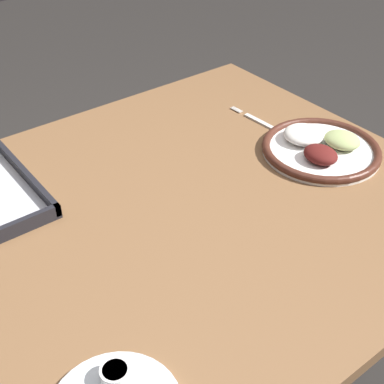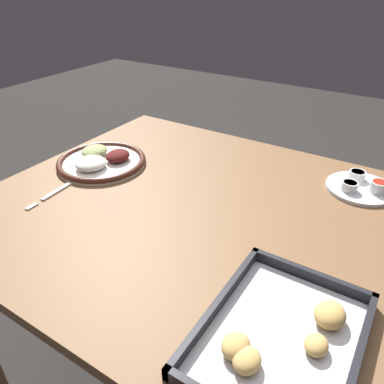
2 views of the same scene
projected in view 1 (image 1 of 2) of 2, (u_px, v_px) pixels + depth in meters
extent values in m
cube|color=brown|center=(188.00, 206.00, 1.13)|extent=(0.96, 1.07, 0.03)
cylinder|color=brown|center=(225.00, 177.00, 1.87)|extent=(0.06, 0.06, 0.73)
cylinder|color=white|center=(321.00, 151.00, 1.27)|extent=(0.28, 0.28, 0.01)
torus|color=#472319|center=(321.00, 149.00, 1.26)|extent=(0.28, 0.28, 0.02)
ellipsoid|color=silver|center=(303.00, 135.00, 1.28)|extent=(0.10, 0.10, 0.03)
ellipsoid|color=#511614|center=(321.00, 154.00, 1.21)|extent=(0.08, 0.07, 0.03)
ellipsoid|color=#9EAD6B|center=(342.00, 140.00, 1.26)|extent=(0.09, 0.08, 0.03)
cube|color=silver|center=(269.00, 126.00, 1.37)|extent=(0.16, 0.02, 0.00)
cylinder|color=silver|center=(238.00, 109.00, 1.44)|extent=(0.04, 0.01, 0.00)
cylinder|color=silver|center=(237.00, 110.00, 1.44)|extent=(0.04, 0.01, 0.00)
cylinder|color=silver|center=(236.00, 110.00, 1.44)|extent=(0.04, 0.01, 0.00)
cylinder|color=silver|center=(235.00, 110.00, 1.43)|extent=(0.04, 0.01, 0.00)
cylinder|color=silver|center=(115.00, 375.00, 0.76)|extent=(0.04, 0.04, 0.03)
cylinder|color=#593319|center=(115.00, 371.00, 0.75)|extent=(0.04, 0.04, 0.01)
cube|color=black|center=(24.00, 173.00, 1.17)|extent=(0.33, 0.01, 0.03)
cube|color=black|center=(0.00, 234.00, 1.01)|extent=(0.01, 0.25, 0.03)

